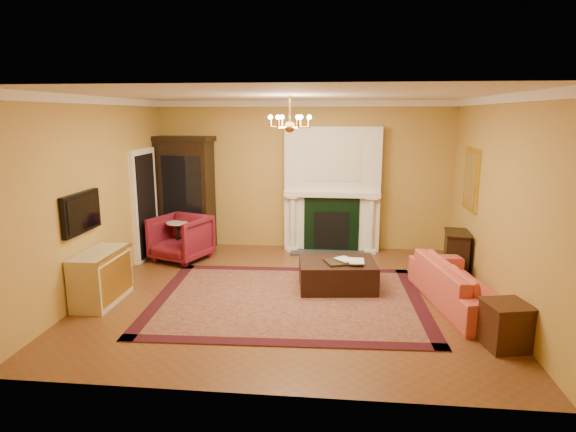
# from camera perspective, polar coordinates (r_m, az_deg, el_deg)

# --- Properties ---
(floor) EXTENTS (6.00, 5.50, 0.02)m
(floor) POSITION_cam_1_polar(r_m,az_deg,el_deg) (7.56, 0.19, -9.30)
(floor) COLOR brown
(floor) RESTS_ON ground
(ceiling) EXTENTS (6.00, 5.50, 0.02)m
(ceiling) POSITION_cam_1_polar(r_m,az_deg,el_deg) (7.05, 0.21, 14.23)
(ceiling) COLOR silver
(ceiling) RESTS_ON wall_back
(wall_back) EXTENTS (6.00, 0.02, 3.00)m
(wall_back) POSITION_cam_1_polar(r_m,az_deg,el_deg) (9.87, 1.81, 4.79)
(wall_back) COLOR #BE8A44
(wall_back) RESTS_ON floor
(wall_front) EXTENTS (6.00, 0.02, 3.00)m
(wall_front) POSITION_cam_1_polar(r_m,az_deg,el_deg) (4.48, -3.33, -4.01)
(wall_front) COLOR #BE8A44
(wall_front) RESTS_ON floor
(wall_left) EXTENTS (0.02, 5.50, 3.00)m
(wall_left) POSITION_cam_1_polar(r_m,az_deg,el_deg) (8.03, -21.72, 2.29)
(wall_left) COLOR #BE8A44
(wall_left) RESTS_ON floor
(wall_right) EXTENTS (0.02, 5.50, 3.00)m
(wall_right) POSITION_cam_1_polar(r_m,az_deg,el_deg) (7.48, 23.81, 1.47)
(wall_right) COLOR #BE8A44
(wall_right) RESTS_ON floor
(fireplace) EXTENTS (1.90, 0.70, 2.50)m
(fireplace) POSITION_cam_1_polar(r_m,az_deg,el_deg) (9.71, 5.25, 2.80)
(fireplace) COLOR white
(fireplace) RESTS_ON wall_back
(crown_molding) EXTENTS (6.00, 5.50, 0.12)m
(crown_molding) POSITION_cam_1_polar(r_m,az_deg,el_deg) (8.00, 0.91, 13.46)
(crown_molding) COLOR white
(crown_molding) RESTS_ON ceiling
(doorway) EXTENTS (0.08, 1.05, 2.10)m
(doorway) POSITION_cam_1_polar(r_m,az_deg,el_deg) (9.60, -16.58, 1.34)
(doorway) COLOR white
(doorway) RESTS_ON wall_left
(tv_panel) EXTENTS (0.09, 0.95, 0.58)m
(tv_panel) POSITION_cam_1_polar(r_m,az_deg,el_deg) (7.50, -23.29, 0.37)
(tv_panel) COLOR black
(tv_panel) RESTS_ON wall_left
(gilt_mirror) EXTENTS (0.06, 0.76, 1.05)m
(gilt_mirror) POSITION_cam_1_polar(r_m,az_deg,el_deg) (8.78, 20.89, 4.10)
(gilt_mirror) COLOR gold
(gilt_mirror) RESTS_ON wall_right
(chandelier) EXTENTS (0.63, 0.55, 0.53)m
(chandelier) POSITION_cam_1_polar(r_m,az_deg,el_deg) (7.05, 0.21, 10.96)
(chandelier) COLOR #C68636
(chandelier) RESTS_ON ceiling
(oriental_rug) EXTENTS (4.14, 3.18, 0.02)m
(oriental_rug) POSITION_cam_1_polar(r_m,az_deg,el_deg) (7.33, 0.06, -9.83)
(oriental_rug) COLOR #4D101A
(oriental_rug) RESTS_ON floor
(china_cabinet) EXTENTS (1.16, 0.64, 2.20)m
(china_cabinet) POSITION_cam_1_polar(r_m,az_deg,el_deg) (10.13, -12.01, 2.43)
(china_cabinet) COLOR black
(china_cabinet) RESTS_ON floor
(wingback_armchair) EXTENTS (1.17, 1.14, 0.95)m
(wingback_armchair) POSITION_cam_1_polar(r_m,az_deg,el_deg) (9.33, -12.59, -2.33)
(wingback_armchair) COLOR maroon
(wingback_armchair) RESTS_ON floor
(pedestal_table) EXTENTS (0.40, 0.40, 0.71)m
(pedestal_table) POSITION_cam_1_polar(r_m,az_deg,el_deg) (9.50, -12.96, -2.47)
(pedestal_table) COLOR black
(pedestal_table) RESTS_ON floor
(commode) EXTENTS (0.49, 1.04, 0.77)m
(commode) POSITION_cam_1_polar(r_m,az_deg,el_deg) (7.64, -21.28, -6.77)
(commode) COLOR beige
(commode) RESTS_ON floor
(coral_sofa) EXTENTS (1.03, 2.26, 0.85)m
(coral_sofa) POSITION_cam_1_polar(r_m,az_deg,el_deg) (7.44, 19.96, -6.83)
(coral_sofa) COLOR #D54543
(coral_sofa) RESTS_ON floor
(end_table) EXTENTS (0.55, 0.55, 0.53)m
(end_table) POSITION_cam_1_polar(r_m,az_deg,el_deg) (6.39, 24.35, -11.84)
(end_table) COLOR #3C1E10
(end_table) RESTS_ON floor
(console_table) EXTENTS (0.46, 0.69, 0.72)m
(console_table) POSITION_cam_1_polar(r_m,az_deg,el_deg) (8.87, 19.29, -4.23)
(console_table) COLOR black
(console_table) RESTS_ON floor
(leather_ottoman) EXTENTS (1.27, 0.99, 0.44)m
(leather_ottoman) POSITION_cam_1_polar(r_m,az_deg,el_deg) (7.73, 5.86, -6.93)
(leather_ottoman) COLOR black
(leather_ottoman) RESTS_ON oriental_rug
(ottoman_tray) EXTENTS (0.59, 0.53, 0.03)m
(ottoman_tray) POSITION_cam_1_polar(r_m,az_deg,el_deg) (7.59, 6.37, -5.41)
(ottoman_tray) COLOR black
(ottoman_tray) RESTS_ON leather_ottoman
(book_a) EXTENTS (0.18, 0.16, 0.29)m
(book_a) POSITION_cam_1_polar(r_m,az_deg,el_deg) (7.50, 6.16, -4.34)
(book_a) COLOR gray
(book_a) RESTS_ON ottoman_tray
(book_b) EXTENTS (0.23, 0.02, 0.32)m
(book_b) POSITION_cam_1_polar(r_m,az_deg,el_deg) (7.50, 7.27, -4.25)
(book_b) COLOR gray
(book_b) RESTS_ON ottoman_tray
(topiary_left) EXTENTS (0.16, 0.16, 0.42)m
(topiary_left) POSITION_cam_1_polar(r_m,az_deg,el_deg) (9.67, 0.58, 4.40)
(topiary_left) COLOR tan
(topiary_left) RESTS_ON fireplace
(topiary_right) EXTENTS (0.17, 0.17, 0.47)m
(topiary_right) POSITION_cam_1_polar(r_m,az_deg,el_deg) (9.63, 8.78, 4.40)
(topiary_right) COLOR tan
(topiary_right) RESTS_ON fireplace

